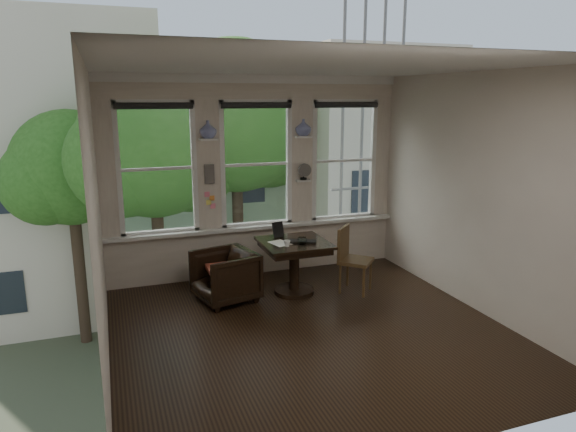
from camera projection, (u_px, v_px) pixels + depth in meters
name	position (u px, v px, depth m)	size (l,w,h in m)	color
ground	(311.00, 331.00, 6.03)	(4.50, 4.50, 0.00)	black
ceiling	(314.00, 66.00, 5.35)	(4.50, 4.50, 0.00)	silver
wall_back	(256.00, 177.00, 7.75)	(4.50, 4.50, 0.00)	beige
wall_front	(434.00, 269.00, 3.63)	(4.50, 4.50, 0.00)	beige
wall_left	(97.00, 223.00, 4.95)	(4.50, 4.50, 0.00)	beige
wall_right	(479.00, 194.00, 6.43)	(4.50, 4.50, 0.00)	beige
window_left	(157.00, 169.00, 7.23)	(1.10, 0.12, 1.90)	white
window_center	(256.00, 164.00, 7.71)	(1.10, 0.12, 1.90)	white
window_right	(343.00, 160.00, 8.18)	(1.10, 0.12, 1.90)	white
shelf_left	(208.00, 139.00, 7.29)	(0.26, 0.16, 0.03)	white
shelf_right	(303.00, 137.00, 7.76)	(0.26, 0.16, 0.03)	white
intercom	(209.00, 174.00, 7.43)	(0.14, 0.06, 0.28)	#59544F
sticky_notes	(210.00, 198.00, 7.51)	(0.16, 0.01, 0.24)	pink
desk_fan	(303.00, 174.00, 7.87)	(0.20, 0.20, 0.24)	#59544F
vase_left	(208.00, 129.00, 7.25)	(0.24, 0.24, 0.25)	white
vase_right	(303.00, 127.00, 7.73)	(0.24, 0.24, 0.25)	white
table	(294.00, 267.00, 7.13)	(0.90, 0.90, 0.75)	black
armchair_left	(225.00, 276.00, 6.86)	(0.74, 0.76, 0.69)	black
cushion_red	(225.00, 269.00, 6.83)	(0.45, 0.45, 0.06)	maroon
side_chair_right	(356.00, 260.00, 7.17)	(0.42, 0.42, 0.92)	#402B17
laptop	(303.00, 242.00, 6.95)	(0.36, 0.23, 0.03)	black
mug	(287.00, 243.00, 6.80)	(0.09, 0.09, 0.08)	white
drinking_glass	(302.00, 241.00, 6.89)	(0.13, 0.13, 0.10)	white
tablet	(278.00, 230.00, 7.23)	(0.16, 0.02, 0.22)	black
papers	(280.00, 243.00, 6.96)	(0.22, 0.30, 0.00)	silver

